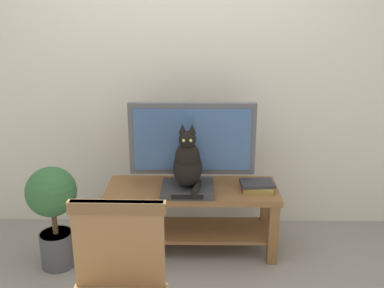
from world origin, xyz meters
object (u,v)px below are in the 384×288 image
Objects in this scene: tv_stand at (192,206)px; cat at (188,163)px; potted_plant at (53,208)px; tv at (192,142)px; media_box at (188,189)px; book_stack at (258,186)px.

cat is (-0.03, -0.11, 0.38)m from tv_stand.
tv_stand is 0.40m from cat.
potted_plant is at bearing -172.49° from cat.
tv is 0.34m from media_box.
cat reaches higher than book_stack.
cat reaches higher than potted_plant.
tv_stand is 0.21m from media_box.
tv_stand is at bearing -90.03° from tv.
tv is at bearing 78.70° from media_box.
potted_plant reaches higher than tv_stand.
potted_plant is (-0.95, -0.23, 0.10)m from tv_stand.
potted_plant reaches higher than book_stack.
cat is 1.84× the size of book_stack.
book_stack is (0.50, 0.08, -0.21)m from cat.
cat is at bearing -99.97° from tv.
cat is 0.55m from book_stack.
tv is 0.19m from cat.
cat is (-0.03, -0.17, -0.10)m from tv.
cat is at bearing -104.99° from tv_stand.
cat is at bearing 7.51° from potted_plant.
tv_stand is 0.51m from book_stack.
cat is at bearing -85.78° from media_box.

